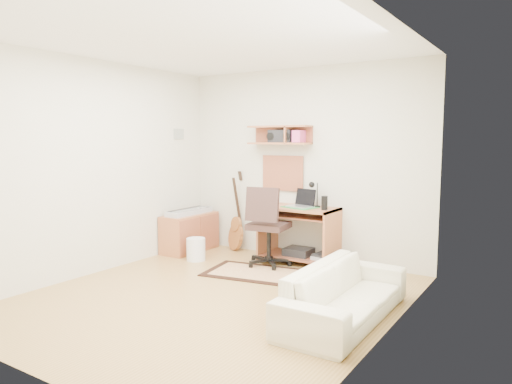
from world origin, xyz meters
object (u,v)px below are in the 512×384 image
Objects in this scene: task_chair at (269,226)px; printer at (332,261)px; sofa at (345,284)px; desk at (299,235)px; cabinet at (190,232)px.

printer is at bearing 17.40° from task_chair.
task_chair is 1.97m from sofa.
desk is 2.02m from sofa.
task_chair reaches higher than sofa.
cabinet is (-1.42, 0.09, -0.26)m from task_chair.
printer is (0.47, 0.01, -0.29)m from desk.
desk is 1.11× the size of cabinet.
printer is 0.26× the size of sofa.
desk is 0.59× the size of sofa.
task_chair is at bearing 51.79° from sofa.
printer is (2.15, 0.27, -0.19)m from cabinet.
desk is at bearing 39.51° from sofa.
desk is 1.70m from cabinet.
desk is at bearing -169.99° from printer.
task_chair reaches higher than desk.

